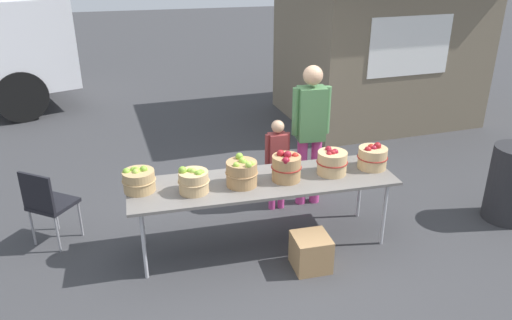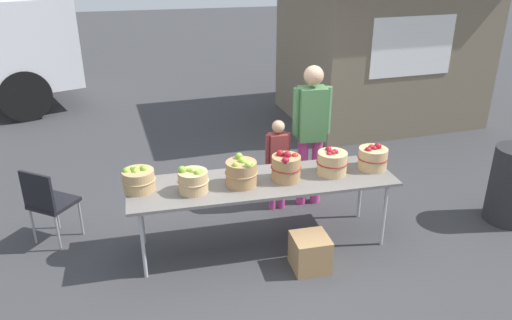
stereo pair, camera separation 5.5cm
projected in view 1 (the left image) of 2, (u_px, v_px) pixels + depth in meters
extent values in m
plane|color=#38383A|center=(263.00, 243.00, 5.37)|extent=(40.00, 40.00, 0.00)
cube|color=slate|center=(263.00, 182.00, 5.07)|extent=(2.70, 0.76, 0.03)
cylinder|color=#B2B2B7|center=(144.00, 246.00, 4.69)|extent=(0.04, 0.04, 0.72)
cylinder|color=#B2B2B7|center=(384.00, 214.00, 5.23)|extent=(0.04, 0.04, 0.72)
cylinder|color=#B2B2B7|center=(141.00, 214.00, 5.22)|extent=(0.04, 0.04, 0.72)
cylinder|color=#B2B2B7|center=(360.00, 189.00, 5.76)|extent=(0.04, 0.04, 0.72)
cylinder|color=tan|center=(139.00, 181.00, 4.83)|extent=(0.31, 0.31, 0.21)
torus|color=tan|center=(139.00, 180.00, 4.82)|extent=(0.33, 0.33, 0.01)
sphere|color=#8CB738|center=(138.00, 172.00, 4.79)|extent=(0.06, 0.06, 0.06)
sphere|color=#7AA833|center=(144.00, 169.00, 4.80)|extent=(0.08, 0.08, 0.08)
sphere|color=#8CB738|center=(134.00, 170.00, 4.82)|extent=(0.08, 0.08, 0.08)
sphere|color=#9EC647|center=(136.00, 172.00, 4.76)|extent=(0.07, 0.07, 0.07)
sphere|color=#8CB738|center=(137.00, 170.00, 4.78)|extent=(0.07, 0.07, 0.07)
sphere|color=#7AA833|center=(126.00, 172.00, 4.77)|extent=(0.08, 0.08, 0.08)
cylinder|color=tan|center=(194.00, 182.00, 4.80)|extent=(0.29, 0.29, 0.21)
torus|color=tan|center=(194.00, 181.00, 4.80)|extent=(0.31, 0.31, 0.01)
sphere|color=#9EC647|center=(193.00, 171.00, 4.76)|extent=(0.06, 0.06, 0.06)
sphere|color=#7AA833|center=(183.00, 170.00, 4.75)|extent=(0.08, 0.08, 0.08)
sphere|color=#7AA833|center=(182.00, 171.00, 4.75)|extent=(0.07, 0.07, 0.07)
sphere|color=#9EC647|center=(183.00, 172.00, 4.77)|extent=(0.07, 0.07, 0.07)
sphere|color=#7AA833|center=(198.00, 174.00, 4.72)|extent=(0.07, 0.07, 0.07)
sphere|color=#8CB738|center=(190.00, 171.00, 4.78)|extent=(0.07, 0.07, 0.07)
sphere|color=#7AA833|center=(201.00, 173.00, 4.76)|extent=(0.07, 0.07, 0.07)
cylinder|color=#A87F51|center=(242.00, 174.00, 4.93)|extent=(0.31, 0.31, 0.25)
torus|color=#A87F51|center=(242.00, 172.00, 4.92)|extent=(0.33, 0.33, 0.01)
sphere|color=#7AA833|center=(244.00, 163.00, 4.88)|extent=(0.08, 0.08, 0.08)
sphere|color=#8CB738|center=(242.00, 161.00, 4.89)|extent=(0.07, 0.07, 0.07)
sphere|color=#9EC647|center=(249.00, 165.00, 4.78)|extent=(0.07, 0.07, 0.07)
sphere|color=#7AA833|center=(239.00, 157.00, 4.96)|extent=(0.08, 0.08, 0.08)
sphere|color=#9EC647|center=(252.00, 164.00, 4.84)|extent=(0.06, 0.06, 0.06)
sphere|color=#8CB738|center=(236.00, 165.00, 4.80)|extent=(0.07, 0.07, 0.07)
cylinder|color=#A87F51|center=(286.00, 168.00, 5.03)|extent=(0.29, 0.29, 0.26)
torus|color=maroon|center=(286.00, 167.00, 5.03)|extent=(0.31, 0.31, 0.01)
sphere|color=maroon|center=(286.00, 161.00, 4.88)|extent=(0.08, 0.08, 0.08)
sphere|color=maroon|center=(288.00, 156.00, 4.97)|extent=(0.06, 0.06, 0.06)
sphere|color=maroon|center=(286.00, 161.00, 4.90)|extent=(0.08, 0.08, 0.08)
sphere|color=maroon|center=(281.00, 154.00, 5.00)|extent=(0.08, 0.08, 0.08)
sphere|color=maroon|center=(288.00, 155.00, 4.97)|extent=(0.08, 0.08, 0.08)
sphere|color=#B22319|center=(295.00, 156.00, 5.00)|extent=(0.07, 0.07, 0.07)
cylinder|color=tan|center=(332.00, 163.00, 5.18)|extent=(0.31, 0.31, 0.24)
torus|color=maroon|center=(332.00, 162.00, 5.17)|extent=(0.33, 0.33, 0.01)
sphere|color=maroon|center=(333.00, 153.00, 5.11)|extent=(0.07, 0.07, 0.07)
sphere|color=maroon|center=(330.00, 152.00, 5.13)|extent=(0.06, 0.06, 0.06)
sphere|color=maroon|center=(329.00, 155.00, 5.09)|extent=(0.07, 0.07, 0.07)
sphere|color=maroon|center=(328.00, 149.00, 5.19)|extent=(0.07, 0.07, 0.07)
sphere|color=#B22319|center=(333.00, 153.00, 5.14)|extent=(0.08, 0.08, 0.08)
sphere|color=maroon|center=(332.00, 153.00, 5.12)|extent=(0.07, 0.07, 0.07)
sphere|color=maroon|center=(335.00, 152.00, 5.12)|extent=(0.07, 0.07, 0.07)
cylinder|color=tan|center=(372.00, 158.00, 5.31)|extent=(0.30, 0.30, 0.23)
torus|color=maroon|center=(372.00, 157.00, 5.31)|extent=(0.32, 0.32, 0.01)
sphere|color=maroon|center=(372.00, 148.00, 5.28)|extent=(0.08, 0.08, 0.08)
sphere|color=maroon|center=(374.00, 149.00, 5.26)|extent=(0.08, 0.08, 0.08)
sphere|color=maroon|center=(368.00, 150.00, 5.23)|extent=(0.07, 0.07, 0.07)
sphere|color=maroon|center=(377.00, 146.00, 5.27)|extent=(0.08, 0.08, 0.08)
sphere|color=#B22319|center=(371.00, 147.00, 5.28)|extent=(0.08, 0.08, 0.08)
cylinder|color=#CC3F8C|center=(315.00, 171.00, 6.07)|extent=(0.12, 0.12, 0.84)
cylinder|color=#CC3F8C|center=(302.00, 172.00, 6.04)|extent=(0.12, 0.12, 0.84)
cube|color=#4C7F4C|center=(311.00, 114.00, 5.76)|extent=(0.33, 0.25, 0.63)
sphere|color=tan|center=(313.00, 75.00, 5.58)|extent=(0.23, 0.23, 0.23)
cylinder|color=#4C7F4C|center=(327.00, 110.00, 5.77)|extent=(0.09, 0.09, 0.56)
cylinder|color=#4C7F4C|center=(296.00, 112.00, 5.71)|extent=(0.09, 0.09, 0.56)
cylinder|color=#CC3F8C|center=(281.00, 187.00, 5.99)|extent=(0.08, 0.08, 0.55)
cylinder|color=#CC3F8C|center=(272.00, 188.00, 5.96)|extent=(0.08, 0.08, 0.55)
cube|color=maroon|center=(277.00, 150.00, 5.78)|extent=(0.21, 0.15, 0.41)
sphere|color=tan|center=(278.00, 126.00, 5.66)|extent=(0.15, 0.15, 0.15)
cylinder|color=maroon|center=(287.00, 148.00, 5.80)|extent=(0.06, 0.06, 0.37)
cylinder|color=maroon|center=(267.00, 150.00, 5.74)|extent=(0.06, 0.06, 0.37)
cube|color=silver|center=(11.00, 41.00, 9.32)|extent=(2.42, 2.60, 1.60)
cube|color=black|center=(56.00, 20.00, 9.63)|extent=(0.66, 1.67, 0.80)
cylinder|color=black|center=(1.00, 74.00, 10.27)|extent=(0.94, 0.58, 0.90)
cylinder|color=black|center=(21.00, 96.00, 8.84)|extent=(0.94, 0.58, 0.90)
cube|color=#726651|center=(378.00, 44.00, 8.77)|extent=(3.17, 2.62, 2.60)
cube|color=white|center=(410.00, 46.00, 7.59)|extent=(1.40, 0.14, 0.90)
cube|color=black|center=(53.00, 204.00, 5.26)|extent=(0.56, 0.56, 0.04)
cube|color=black|center=(37.00, 193.00, 5.02)|extent=(0.34, 0.26, 0.40)
cylinder|color=gray|center=(80.00, 219.00, 5.43)|extent=(0.02, 0.02, 0.42)
cylinder|color=gray|center=(56.00, 213.00, 5.55)|extent=(0.02, 0.02, 0.42)
cylinder|color=gray|center=(58.00, 234.00, 5.15)|extent=(0.02, 0.02, 0.42)
cylinder|color=gray|center=(32.00, 228.00, 5.27)|extent=(0.02, 0.02, 0.42)
cylinder|color=#262628|center=(512.00, 184.00, 5.68)|extent=(0.53, 0.53, 0.89)
cube|color=#A87F51|center=(311.00, 252.00, 4.92)|extent=(0.35, 0.35, 0.35)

